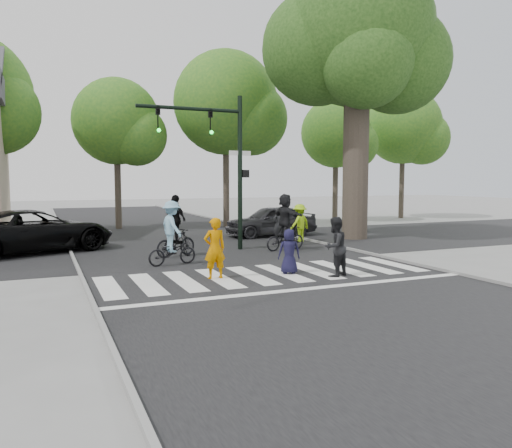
{
  "coord_description": "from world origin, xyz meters",
  "views": [
    {
      "loc": [
        -6.03,
        -12.08,
        2.76
      ],
      "look_at": [
        0.5,
        3.0,
        1.3
      ],
      "focal_mm": 35.0,
      "sensor_mm": 36.0,
      "label": 1
    }
  ],
  "objects_px": {
    "pedestrian_child": "(289,251)",
    "cyclist_mid": "(176,231)",
    "pedestrian_woman": "(215,248)",
    "cyclist_left": "(172,237)",
    "pedestrian_adult": "(335,247)",
    "car_suv": "(34,231)",
    "eucalyptus": "(356,42)",
    "car_grey": "(271,221)",
    "traffic_signal": "(219,150)",
    "cyclist_right": "(285,225)"
  },
  "relations": [
    {
      "from": "eucalyptus",
      "to": "pedestrian_adult",
      "type": "relative_size",
      "value": 7.61
    },
    {
      "from": "pedestrian_woman",
      "to": "car_suv",
      "type": "distance_m",
      "value": 8.89
    },
    {
      "from": "cyclist_left",
      "to": "cyclist_mid",
      "type": "height_order",
      "value": "cyclist_mid"
    },
    {
      "from": "eucalyptus",
      "to": "car_suv",
      "type": "bearing_deg",
      "value": 176.24
    },
    {
      "from": "pedestrian_child",
      "to": "car_suv",
      "type": "bearing_deg",
      "value": -29.12
    },
    {
      "from": "traffic_signal",
      "to": "pedestrian_adult",
      "type": "xyz_separation_m",
      "value": [
        1.28,
        -6.23,
        -3.05
      ]
    },
    {
      "from": "cyclist_left",
      "to": "pedestrian_adult",
      "type": "bearing_deg",
      "value": -44.37
    },
    {
      "from": "cyclist_left",
      "to": "cyclist_mid",
      "type": "xyz_separation_m",
      "value": [
        0.56,
        1.72,
        0.01
      ]
    },
    {
      "from": "traffic_signal",
      "to": "pedestrian_woman",
      "type": "height_order",
      "value": "traffic_signal"
    },
    {
      "from": "pedestrian_woman",
      "to": "cyclist_right",
      "type": "height_order",
      "value": "cyclist_right"
    },
    {
      "from": "pedestrian_adult",
      "to": "pedestrian_child",
      "type": "bearing_deg",
      "value": -64.14
    },
    {
      "from": "pedestrian_woman",
      "to": "car_grey",
      "type": "relative_size",
      "value": 0.38
    },
    {
      "from": "pedestrian_child",
      "to": "cyclist_mid",
      "type": "distance_m",
      "value": 5.09
    },
    {
      "from": "pedestrian_adult",
      "to": "pedestrian_woman",
      "type": "bearing_deg",
      "value": -41.49
    },
    {
      "from": "pedestrian_child",
      "to": "car_grey",
      "type": "height_order",
      "value": "car_grey"
    },
    {
      "from": "pedestrian_child",
      "to": "car_grey",
      "type": "relative_size",
      "value": 0.3
    },
    {
      "from": "traffic_signal",
      "to": "pedestrian_woman",
      "type": "xyz_separation_m",
      "value": [
        -1.97,
        -5.19,
        -3.04
      ]
    },
    {
      "from": "eucalyptus",
      "to": "cyclist_right",
      "type": "bearing_deg",
      "value": -153.52
    },
    {
      "from": "pedestrian_adult",
      "to": "car_grey",
      "type": "distance_m",
      "value": 10.33
    },
    {
      "from": "pedestrian_adult",
      "to": "cyclist_left",
      "type": "relative_size",
      "value": 0.82
    },
    {
      "from": "pedestrian_woman",
      "to": "car_grey",
      "type": "bearing_deg",
      "value": -124.37
    },
    {
      "from": "car_suv",
      "to": "car_grey",
      "type": "distance_m",
      "value": 10.68
    },
    {
      "from": "traffic_signal",
      "to": "car_suv",
      "type": "bearing_deg",
      "value": 160.3
    },
    {
      "from": "cyclist_left",
      "to": "car_suv",
      "type": "xyz_separation_m",
      "value": [
        -4.12,
        4.89,
        -0.09
      ]
    },
    {
      "from": "pedestrian_adult",
      "to": "cyclist_mid",
      "type": "xyz_separation_m",
      "value": [
        -3.24,
        5.44,
        0.06
      ]
    },
    {
      "from": "car_suv",
      "to": "pedestrian_woman",
      "type": "bearing_deg",
      "value": -169.91
    },
    {
      "from": "car_grey",
      "to": "pedestrian_child",
      "type": "bearing_deg",
      "value": -22.16
    },
    {
      "from": "pedestrian_child",
      "to": "cyclist_right",
      "type": "xyz_separation_m",
      "value": [
        2.11,
        4.44,
        0.32
      ]
    },
    {
      "from": "pedestrian_child",
      "to": "car_grey",
      "type": "xyz_separation_m",
      "value": [
        3.68,
        9.12,
        0.09
      ]
    },
    {
      "from": "cyclist_left",
      "to": "car_grey",
      "type": "distance_m",
      "value": 9.0
    },
    {
      "from": "pedestrian_woman",
      "to": "cyclist_right",
      "type": "relative_size",
      "value": 0.77
    },
    {
      "from": "car_grey",
      "to": "car_suv",
      "type": "bearing_deg",
      "value": -82.81
    },
    {
      "from": "pedestrian_woman",
      "to": "car_grey",
      "type": "xyz_separation_m",
      "value": [
        5.92,
        8.94,
        -0.1
      ]
    },
    {
      "from": "pedestrian_adult",
      "to": "car_grey",
      "type": "height_order",
      "value": "pedestrian_adult"
    },
    {
      "from": "pedestrian_child",
      "to": "cyclist_left",
      "type": "relative_size",
      "value": 0.64
    },
    {
      "from": "pedestrian_child",
      "to": "cyclist_mid",
      "type": "bearing_deg",
      "value": -44.96
    },
    {
      "from": "traffic_signal",
      "to": "car_grey",
      "type": "xyz_separation_m",
      "value": [
        3.95,
        3.75,
        -3.14
      ]
    },
    {
      "from": "cyclist_mid",
      "to": "car_grey",
      "type": "xyz_separation_m",
      "value": [
        5.9,
        4.54,
        -0.16
      ]
    },
    {
      "from": "pedestrian_adult",
      "to": "car_suv",
      "type": "xyz_separation_m",
      "value": [
        -7.93,
        8.61,
        -0.03
      ]
    },
    {
      "from": "pedestrian_woman",
      "to": "car_suv",
      "type": "bearing_deg",
      "value": -59.2
    },
    {
      "from": "car_suv",
      "to": "eucalyptus",
      "type": "bearing_deg",
      "value": -115.34
    },
    {
      "from": "pedestrian_child",
      "to": "car_grey",
      "type": "bearing_deg",
      "value": -92.83
    },
    {
      "from": "pedestrian_woman",
      "to": "car_suv",
      "type": "relative_size",
      "value": 0.29
    },
    {
      "from": "pedestrian_adult",
      "to": "cyclist_left",
      "type": "bearing_deg",
      "value": -68.15
    },
    {
      "from": "car_grey",
      "to": "pedestrian_woman",
      "type": "bearing_deg",
      "value": -33.69
    },
    {
      "from": "cyclist_mid",
      "to": "traffic_signal",
      "type": "bearing_deg",
      "value": 22.03
    },
    {
      "from": "eucalyptus",
      "to": "pedestrian_adult",
      "type": "height_order",
      "value": "eucalyptus"
    },
    {
      "from": "cyclist_mid",
      "to": "cyclist_right",
      "type": "xyz_separation_m",
      "value": [
        4.33,
        -0.13,
        0.08
      ]
    },
    {
      "from": "pedestrian_woman",
      "to": "cyclist_left",
      "type": "distance_m",
      "value": 2.73
    },
    {
      "from": "traffic_signal",
      "to": "eucalyptus",
      "type": "distance_m",
      "value": 8.98
    }
  ]
}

